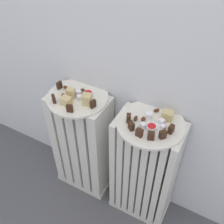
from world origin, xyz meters
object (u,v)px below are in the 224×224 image
(radiator_left, at_px, (83,145))
(fork, at_px, (149,125))
(plate_right, at_px, (150,124))
(jam_bowl_right, at_px, (151,128))
(radiator_right, at_px, (144,171))
(plate_left, at_px, (78,97))
(jam_bowl_left, at_px, (88,94))

(radiator_left, bearing_deg, fork, -3.10)
(plate_right, relative_size, jam_bowl_right, 6.82)
(radiator_right, bearing_deg, plate_left, 180.00)
(jam_bowl_left, height_order, fork, jam_bowl_left)
(radiator_right, distance_m, jam_bowl_right, 0.36)
(jam_bowl_right, bearing_deg, radiator_right, 115.01)
(plate_left, height_order, jam_bowl_right, jam_bowl_right)
(radiator_right, relative_size, jam_bowl_left, 15.21)
(radiator_right, relative_size, fork, 6.17)
(radiator_left, height_order, plate_right, plate_right)
(plate_left, bearing_deg, jam_bowl_right, -5.74)
(radiator_left, relative_size, plate_right, 2.26)
(jam_bowl_left, xyz_separation_m, fork, (0.32, -0.05, -0.01))
(jam_bowl_right, bearing_deg, plate_left, 174.26)
(plate_left, distance_m, plate_right, 0.36)
(plate_left, xyz_separation_m, jam_bowl_right, (0.38, -0.04, 0.02))
(plate_right, distance_m, jam_bowl_right, 0.05)
(plate_left, height_order, plate_right, same)
(plate_left, bearing_deg, jam_bowl_left, 33.08)
(plate_left, distance_m, fork, 0.36)
(radiator_left, relative_size, fork, 6.17)
(jam_bowl_left, bearing_deg, radiator_left, -146.92)
(plate_right, height_order, fork, fork)
(fork, bearing_deg, radiator_right, 87.24)
(radiator_left, height_order, jam_bowl_left, jam_bowl_left)
(plate_left, bearing_deg, radiator_right, -0.00)
(plate_right, height_order, jam_bowl_left, jam_bowl_left)
(radiator_right, height_order, plate_right, plate_right)
(radiator_left, xyz_separation_m, plate_left, (0.00, 0.00, 0.34))
(plate_right, bearing_deg, fork, -92.76)
(radiator_right, distance_m, jam_bowl_left, 0.48)
(radiator_left, height_order, fork, fork)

